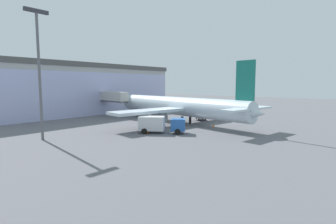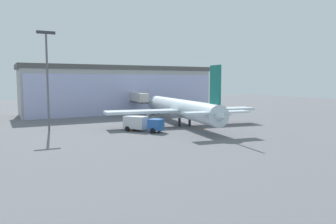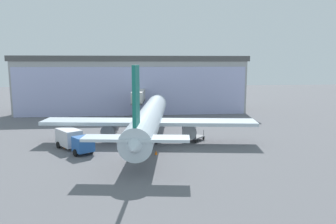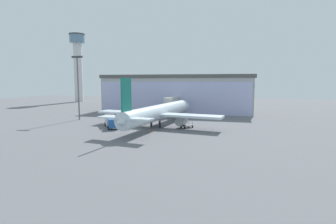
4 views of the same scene
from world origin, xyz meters
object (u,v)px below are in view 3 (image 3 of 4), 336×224
(safety_cone_nose, at_px, (156,153))
(baggage_cart, at_px, (196,137))
(catering_truck, at_px, (73,140))
(airplane, at_px, (150,119))
(safety_cone_wingtip, at_px, (64,146))
(jet_bridge, at_px, (139,97))

(safety_cone_nose, bearing_deg, baggage_cart, 47.12)
(baggage_cart, bearing_deg, catering_truck, -35.13)
(airplane, relative_size, safety_cone_wingtip, 68.11)
(baggage_cart, bearing_deg, safety_cone_nose, -0.06)
(jet_bridge, xyz_separation_m, safety_cone_wingtip, (-10.84, -23.28, -4.25))
(catering_truck, height_order, safety_cone_nose, catering_truck)
(jet_bridge, xyz_separation_m, safety_cone_nose, (1.50, -27.94, -4.25))
(baggage_cart, bearing_deg, safety_cone_wingtip, -40.05)
(airplane, xyz_separation_m, baggage_cart, (6.91, -0.61, -2.85))
(airplane, relative_size, baggage_cart, 11.92)
(baggage_cart, xyz_separation_m, safety_cone_wingtip, (-18.85, -2.36, -0.23))
(catering_truck, distance_m, baggage_cart, 17.76)
(catering_truck, xyz_separation_m, safety_cone_nose, (10.82, -3.31, -1.19))
(baggage_cart, height_order, safety_cone_nose, baggage_cart)
(safety_cone_nose, relative_size, safety_cone_wingtip, 1.00)
(airplane, xyz_separation_m, safety_cone_nose, (0.39, -7.63, -3.08))
(baggage_cart, distance_m, safety_cone_wingtip, 19.00)
(safety_cone_nose, xyz_separation_m, safety_cone_wingtip, (-12.34, 4.66, 0.00))
(catering_truck, bearing_deg, airplane, 77.61)
(safety_cone_wingtip, bearing_deg, safety_cone_nose, -20.68)
(airplane, bearing_deg, baggage_cart, -86.81)
(jet_bridge, height_order, safety_cone_wingtip, jet_bridge)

